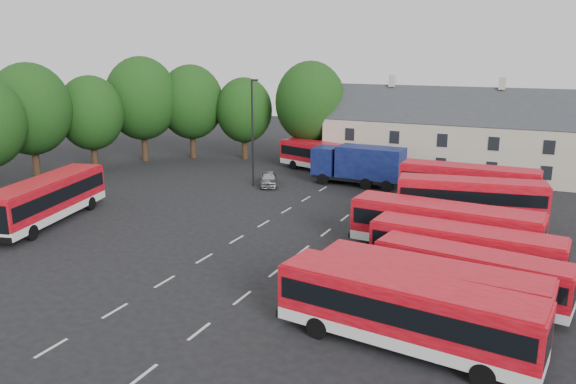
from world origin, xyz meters
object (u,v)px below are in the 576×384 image
at_px(bus_row_a, 405,308).
at_px(bus_west, 47,197).
at_px(silver_car, 269,179).
at_px(lamppost, 253,130).
at_px(bus_dd_south, 470,204).
at_px(box_truck, 359,164).

distance_m(bus_row_a, bus_west, 29.41).
relative_size(bus_row_a, silver_car, 2.90).
relative_size(bus_row_a, lamppost, 1.15).
xyz_separation_m(bus_dd_south, lamppost, (-20.72, 6.68, 3.06)).
distance_m(bus_west, box_truck, 27.51).
xyz_separation_m(silver_car, lamppost, (-1.31, -0.62, 4.68)).
height_order(bus_row_a, bus_west, bus_west).
bearing_deg(bus_dd_south, lamppost, 152.24).
distance_m(bus_dd_south, bus_west, 30.72).
bearing_deg(lamppost, box_truck, 26.03).
relative_size(bus_row_a, bus_dd_south, 1.14).
bearing_deg(lamppost, bus_row_a, -49.47).
distance_m(bus_row_a, bus_dd_south, 17.16).
relative_size(bus_row_a, box_truck, 1.31).
bearing_deg(silver_car, bus_west, -145.14).
height_order(bus_west, lamppost, lamppost).
height_order(bus_row_a, silver_car, bus_row_a).
relative_size(bus_west, lamppost, 1.22).
height_order(box_truck, lamppost, lamppost).
xyz_separation_m(bus_row_a, lamppost, (-20.38, 23.83, 3.44)).
height_order(bus_dd_south, lamppost, lamppost).
bearing_deg(bus_dd_south, bus_row_a, -101.04).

